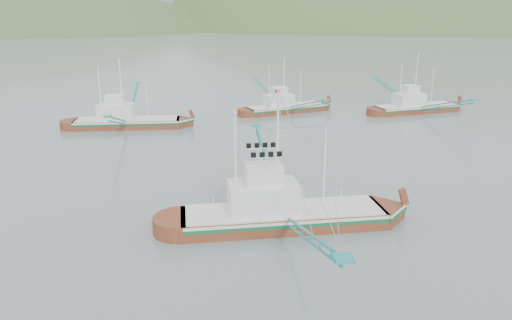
{
  "coord_description": "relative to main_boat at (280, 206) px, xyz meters",
  "views": [
    {
      "loc": [
        -3.52,
        -37.69,
        16.64
      ],
      "look_at": [
        0.0,
        6.0,
        3.2
      ],
      "focal_mm": 35.0,
      "sensor_mm": 36.0,
      "label": 1
    }
  ],
  "objects": [
    {
      "name": "bg_boat_right",
      "position": [
        27.96,
        42.85,
        0.21
      ],
      "size": [
        14.69,
        25.3,
        10.41
      ],
      "rotation": [
        0.0,
        0.0,
        0.24
      ],
      "color": "#642B15",
      "rests_on": "ground"
    },
    {
      "name": "bg_boat_left",
      "position": [
        -17.94,
        35.59,
        -0.19
      ],
      "size": [
        15.02,
        27.1,
        10.96
      ],
      "rotation": [
        0.0,
        0.0,
        0.02
      ],
      "color": "#642B15",
      "rests_on": "ground"
    },
    {
      "name": "bg_boat_far",
      "position": [
        6.56,
        44.58,
        0.26
      ],
      "size": [
        13.94,
        23.67,
        9.92
      ],
      "rotation": [
        0.0,
        0.0,
        0.35
      ],
      "color": "#642B15",
      "rests_on": "ground"
    },
    {
      "name": "ground",
      "position": [
        -1.3,
        1.55,
        -1.69
      ],
      "size": [
        1200.0,
        1200.0,
        0.0
      ],
      "primitive_type": "plane",
      "color": "slate",
      "rests_on": "ground"
    },
    {
      "name": "main_boat",
      "position": [
        0.0,
        0.0,
        0.0
      ],
      "size": [
        16.36,
        29.16,
        11.81
      ],
      "rotation": [
        0.0,
        0.0,
        0.07
      ],
      "color": "#642B15",
      "rests_on": "ground"
    },
    {
      "name": "ridge_distant",
      "position": [
        28.7,
        561.55,
        -1.69
      ],
      "size": [
        960.0,
        400.0,
        240.0
      ],
      "primitive_type": "ellipsoid",
      "color": "slate",
      "rests_on": "ground"
    },
    {
      "name": "headland_right",
      "position": [
        238.7,
        431.55,
        -1.69
      ],
      "size": [
        684.0,
        432.0,
        306.0
      ],
      "primitive_type": "ellipsoid",
      "color": "#435D30",
      "rests_on": "ground"
    }
  ]
}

